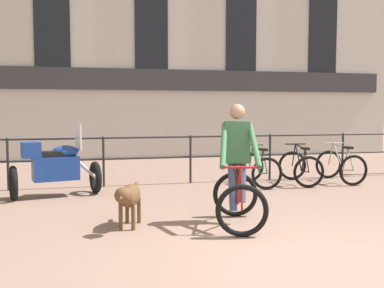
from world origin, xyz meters
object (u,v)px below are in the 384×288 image
(cyclist_with_bike, at_px, (238,170))
(dog, at_px, (129,197))
(parked_bicycle_mid_left, at_px, (300,167))
(parked_motorcycle, at_px, (55,167))
(parked_bicycle_near_lamp, at_px, (258,169))
(parked_bicycle_mid_right, at_px, (341,166))

(cyclist_with_bike, distance_m, dog, 1.57)
(dog, height_order, parked_bicycle_mid_left, parked_bicycle_mid_left)
(cyclist_with_bike, bearing_deg, parked_motorcycle, 149.64)
(parked_motorcycle, bearing_deg, parked_bicycle_near_lamp, -99.35)
(parked_bicycle_near_lamp, bearing_deg, parked_bicycle_mid_left, -178.10)
(dog, bearing_deg, cyclist_with_bike, 13.82)
(parked_bicycle_near_lamp, xyz_separation_m, parked_bicycle_mid_right, (1.97, 0.00, 0.00))
(parked_bicycle_mid_right, bearing_deg, dog, 31.18)
(parked_motorcycle, relative_size, parked_bicycle_mid_left, 1.42)
(parked_bicycle_mid_left, bearing_deg, parked_motorcycle, 10.62)
(parked_bicycle_near_lamp, relative_size, parked_bicycle_mid_right, 1.00)
(parked_motorcycle, bearing_deg, parked_bicycle_mid_right, -100.40)
(cyclist_with_bike, height_order, parked_bicycle_mid_right, cyclist_with_bike)
(parked_bicycle_mid_right, bearing_deg, parked_motorcycle, 4.40)
(cyclist_with_bike, distance_m, parked_bicycle_mid_right, 4.53)
(cyclist_with_bike, xyz_separation_m, parked_motorcycle, (-2.63, 2.66, -0.20))
(dog, relative_size, parked_bicycle_mid_left, 0.85)
(dog, height_order, parked_motorcycle, parked_motorcycle)
(parked_bicycle_near_lamp, height_order, parked_bicycle_mid_left, same)
(cyclist_with_bike, height_order, parked_bicycle_mid_left, cyclist_with_bike)
(parked_motorcycle, xyz_separation_m, parked_bicycle_mid_left, (5.10, 0.23, -0.20))
(cyclist_with_bike, height_order, dog, cyclist_with_bike)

